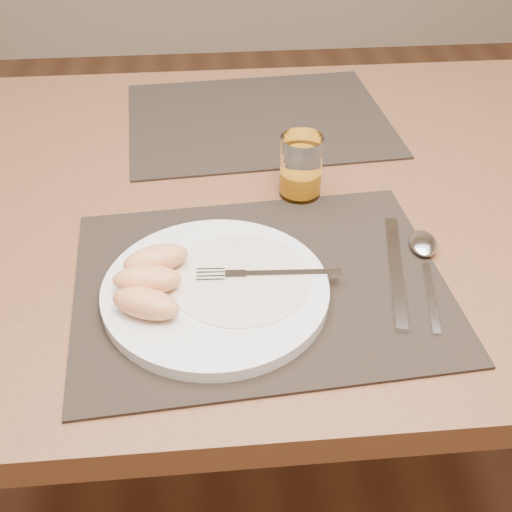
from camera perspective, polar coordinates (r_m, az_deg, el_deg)
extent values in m
plane|color=brown|center=(1.51, 0.18, -18.65)|extent=(5.00, 5.00, 0.00)
cube|color=brown|center=(0.98, 0.27, 5.12)|extent=(1.40, 0.90, 0.04)
cylinder|color=brown|center=(1.65, 20.94, 2.06)|extent=(0.06, 0.06, 0.71)
cube|color=black|center=(0.79, 0.38, -2.42)|extent=(0.47, 0.38, 0.00)
cube|color=black|center=(1.16, 0.19, 12.07)|extent=(0.47, 0.38, 0.00)
cylinder|color=white|center=(0.77, -3.61, -3.10)|extent=(0.27, 0.27, 0.02)
cylinder|color=white|center=(0.77, -1.42, -1.99)|extent=(0.17, 0.17, 0.00)
cube|color=silver|center=(0.77, 3.37, -1.55)|extent=(0.12, 0.02, 0.00)
cube|color=silver|center=(0.77, -1.83, -1.66)|extent=(0.03, 0.02, 0.00)
cube|color=silver|center=(0.77, -4.05, -1.71)|extent=(0.04, 0.03, 0.00)
cube|color=silver|center=(0.86, 12.14, 0.73)|extent=(0.04, 0.13, 0.00)
cube|color=silver|center=(0.77, 12.63, -4.14)|extent=(0.03, 0.09, 0.01)
cube|color=silver|center=(0.79, 15.28, -3.51)|extent=(0.03, 0.12, 0.00)
ellipsoid|color=silver|center=(0.87, 14.64, 1.12)|extent=(0.05, 0.06, 0.01)
cylinder|color=white|center=(0.93, 4.02, 7.97)|extent=(0.06, 0.06, 0.09)
cylinder|color=orange|center=(0.94, 3.95, 6.61)|extent=(0.05, 0.05, 0.03)
ellipsoid|color=#E6965D|center=(0.72, -9.76, -4.18)|extent=(0.09, 0.07, 0.03)
ellipsoid|color=#E6965D|center=(0.75, -9.67, -2.09)|extent=(0.08, 0.04, 0.03)
ellipsoid|color=#E6965D|center=(0.78, -8.88, -0.28)|extent=(0.09, 0.06, 0.03)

